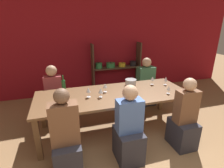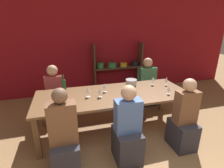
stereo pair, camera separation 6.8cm
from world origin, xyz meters
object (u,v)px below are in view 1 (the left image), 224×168
(person_near_c, at_px, (129,133))
(shelf_unit, at_px, (116,74))
(dining_table, at_px, (114,97))
(person_near_b, at_px, (184,122))
(wine_glass_empty_a, at_px, (169,88))
(wine_glass_empty_b, at_px, (105,86))
(mixing_bowl, at_px, (131,82))
(person_near_a, at_px, (66,143))
(wine_bottle_green, at_px, (64,84))
(wine_glass_red_a, at_px, (101,91))
(person_far_b, at_px, (54,98))
(person_far_a, at_px, (145,87))
(wine_glass_white_b, at_px, (166,79))
(wine_glass_red_b, at_px, (152,79))
(wine_glass_white_a, at_px, (88,90))

(person_near_c, bearing_deg, shelf_unit, 75.58)
(dining_table, distance_m, person_near_b, 1.25)
(wine_glass_empty_a, xyz_separation_m, wine_glass_empty_b, (-1.07, 0.41, 0.01))
(dining_table, bearing_deg, person_near_c, -91.89)
(mixing_bowl, bearing_deg, shelf_unit, 83.00)
(mixing_bowl, xyz_separation_m, person_near_a, (-1.37, -1.13, -0.34))
(wine_bottle_green, bearing_deg, person_near_c, -56.29)
(person_near_a, bearing_deg, wine_glass_red_a, 48.07)
(wine_glass_empty_a, bearing_deg, wine_glass_red_a, 170.71)
(person_near_a, relative_size, person_near_c, 1.03)
(dining_table, xyz_separation_m, person_near_a, (-0.90, -0.79, -0.21))
(wine_glass_empty_a, xyz_separation_m, person_far_b, (-2.01, 1.12, -0.40))
(person_near_b, height_order, person_near_c, person_near_c)
(wine_glass_red_a, relative_size, person_near_b, 0.14)
(mixing_bowl, bearing_deg, person_far_a, 41.46)
(wine_glass_red_a, bearing_deg, person_far_a, 35.72)
(dining_table, bearing_deg, wine_bottle_green, 153.87)
(wine_glass_red_a, xyz_separation_m, wine_glass_white_b, (1.42, 0.23, 0.00))
(wine_glass_red_b, height_order, person_near_a, person_near_a)
(person_near_b, bearing_deg, person_near_a, -179.95)
(person_far_b, bearing_deg, person_near_b, 140.80)
(shelf_unit, xyz_separation_m, wine_glass_empty_b, (-0.78, -1.73, 0.32))
(wine_glass_white_a, xyz_separation_m, person_near_c, (0.43, -0.80, -0.41))
(person_near_c, bearing_deg, wine_glass_white_b, 39.01)
(wine_glass_empty_b, distance_m, wine_glass_white_b, 1.29)
(mixing_bowl, height_order, person_near_a, person_near_a)
(wine_glass_red_a, bearing_deg, shelf_unit, 64.60)
(wine_glass_white_a, distance_m, person_near_c, 1.00)
(wine_glass_red_a, bearing_deg, wine_glass_white_b, 9.18)
(mixing_bowl, distance_m, wine_glass_red_b, 0.45)
(person_far_a, bearing_deg, wine_glass_red_b, 73.36)
(person_near_a, relative_size, person_far_b, 1.08)
(dining_table, height_order, wine_glass_red_b, wine_glass_red_b)
(person_near_a, bearing_deg, person_near_c, -1.65)
(mixing_bowl, bearing_deg, wine_bottle_green, 176.65)
(person_near_c, bearing_deg, person_far_a, 56.54)
(wine_glass_white_a, bearing_deg, dining_table, 2.37)
(wine_glass_red_a, bearing_deg, mixing_bowl, 30.00)
(person_far_a, bearing_deg, person_near_b, 84.21)
(person_far_b, bearing_deg, shelf_unit, -149.50)
(person_far_b, relative_size, person_near_c, 0.96)
(wine_glass_empty_a, height_order, wine_glass_empty_b, wine_glass_empty_b)
(wine_glass_empty_b, relative_size, wine_glass_red_b, 0.97)
(wine_glass_white_b, height_order, person_near_a, person_near_a)
(wine_glass_white_a, height_order, person_far_b, person_far_b)
(wine_glass_empty_b, xyz_separation_m, person_near_c, (0.10, -0.95, -0.40))
(wine_glass_empty_b, height_order, person_near_a, person_near_a)
(wine_glass_red_b, height_order, person_far_a, person_far_a)
(mixing_bowl, height_order, wine_glass_white_b, wine_glass_white_b)
(person_near_a, distance_m, person_far_b, 1.64)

